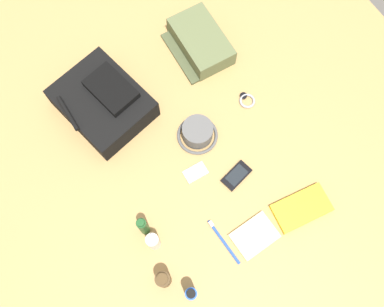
# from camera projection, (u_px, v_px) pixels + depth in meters

# --- Properties ---
(ground_plane) EXTENTS (2.64, 2.02, 0.02)m
(ground_plane) POSITION_uv_depth(u_px,v_px,m) (192.00, 158.00, 1.62)
(ground_plane) COLOR #A8814B
(ground_plane) RESTS_ON ground
(backpack) EXTENTS (0.38, 0.34, 0.13)m
(backpack) POSITION_uv_depth(u_px,v_px,m) (103.00, 102.00, 1.61)
(backpack) COLOR black
(backpack) RESTS_ON ground_plane
(toiletry_pouch) EXTENTS (0.28, 0.21, 0.08)m
(toiletry_pouch) POSITION_uv_depth(u_px,v_px,m) (200.00, 42.00, 1.71)
(toiletry_pouch) COLOR #56603D
(toiletry_pouch) RESTS_ON ground_plane
(bucket_hat) EXTENTS (0.16, 0.16, 0.07)m
(bucket_hat) POSITION_uv_depth(u_px,v_px,m) (197.00, 133.00, 1.60)
(bucket_hat) COLOR #545454
(bucket_hat) RESTS_ON ground_plane
(deodorant_spray) EXTENTS (0.04, 0.04, 0.14)m
(deodorant_spray) POSITION_uv_depth(u_px,v_px,m) (191.00, 294.00, 1.39)
(deodorant_spray) COLOR blue
(deodorant_spray) RESTS_ON ground_plane
(cologne_bottle) EXTENTS (0.05, 0.05, 0.13)m
(cologne_bottle) POSITION_uv_depth(u_px,v_px,m) (163.00, 280.00, 1.41)
(cologne_bottle) COLOR #473319
(cologne_bottle) RESTS_ON ground_plane
(toothpaste_tube) EXTENTS (0.04, 0.04, 0.14)m
(toothpaste_tube) POSITION_uv_depth(u_px,v_px,m) (153.00, 242.00, 1.44)
(toothpaste_tube) COLOR white
(toothpaste_tube) RESTS_ON ground_plane
(shampoo_bottle) EXTENTS (0.03, 0.03, 0.16)m
(shampoo_bottle) POSITION_uv_depth(u_px,v_px,m) (143.00, 226.00, 1.44)
(shampoo_bottle) COLOR #19471E
(shampoo_bottle) RESTS_ON ground_plane
(paperback_novel) EXTENTS (0.14, 0.21, 0.02)m
(paperback_novel) POSITION_uv_depth(u_px,v_px,m) (301.00, 208.00, 1.53)
(paperback_novel) COLOR yellow
(paperback_novel) RESTS_ON ground_plane
(cell_phone) EXTENTS (0.08, 0.12, 0.01)m
(cell_phone) POSITION_uv_depth(u_px,v_px,m) (237.00, 176.00, 1.57)
(cell_phone) COLOR black
(cell_phone) RESTS_ON ground_plane
(media_player) EXTENTS (0.06, 0.09, 0.01)m
(media_player) POSITION_uv_depth(u_px,v_px,m) (196.00, 172.00, 1.58)
(media_player) COLOR #B7B7BC
(media_player) RESTS_ON ground_plane
(wristwatch) EXTENTS (0.07, 0.06, 0.01)m
(wristwatch) POSITION_uv_depth(u_px,v_px,m) (247.00, 100.00, 1.67)
(wristwatch) COLOR #99999E
(wristwatch) RESTS_ON ground_plane
(toothbrush) EXTENTS (0.18, 0.02, 0.02)m
(toothbrush) POSITION_uv_depth(u_px,v_px,m) (222.00, 240.00, 1.50)
(toothbrush) COLOR blue
(toothbrush) RESTS_ON ground_plane
(notepad) EXTENTS (0.12, 0.15, 0.02)m
(notepad) POSITION_uv_depth(u_px,v_px,m) (255.00, 236.00, 1.50)
(notepad) COLOR beige
(notepad) RESTS_ON ground_plane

